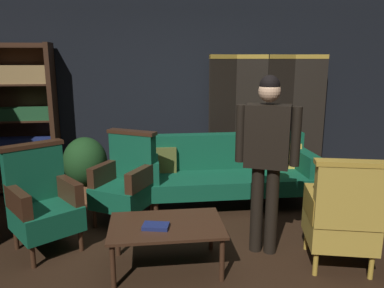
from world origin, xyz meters
name	(u,v)px	position (x,y,z in m)	size (l,w,h in m)	color
ground_plane	(203,264)	(0.00, 0.00, 0.00)	(10.00, 10.00, 0.00)	black
back_wall	(178,89)	(0.00, 2.45, 1.40)	(7.20, 0.10, 2.80)	black
folding_screen	(265,118)	(1.26, 2.20, 0.99)	(1.71, 0.29, 1.90)	black
bookshelf	(22,116)	(-2.15, 2.19, 1.08)	(0.90, 0.32, 2.05)	#382114
velvet_couch	(228,169)	(0.55, 1.45, 0.45)	(2.12, 0.78, 0.88)	#382114
coffee_table	(166,229)	(-0.33, -0.02, 0.37)	(1.00, 0.64, 0.42)	#382114
armchair_gilt_accent	(342,216)	(1.21, -0.20, 0.49)	(0.70, 0.70, 1.04)	#B78E33
armchair_wing_left	(42,201)	(-1.50, 0.49, 0.49)	(0.80, 0.80, 1.04)	#382114
armchair_wing_right	(126,181)	(-0.73, 1.04, 0.49)	(0.79, 0.79, 1.04)	#382114
standing_figure	(267,149)	(0.62, 0.17, 1.03)	(0.55, 0.36, 1.70)	black
potted_plant	(85,165)	(-1.28, 1.74, 0.50)	(0.56, 0.56, 0.86)	brown
book_navy_cloth	(156,226)	(-0.42, -0.08, 0.44)	(0.22, 0.14, 0.03)	navy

